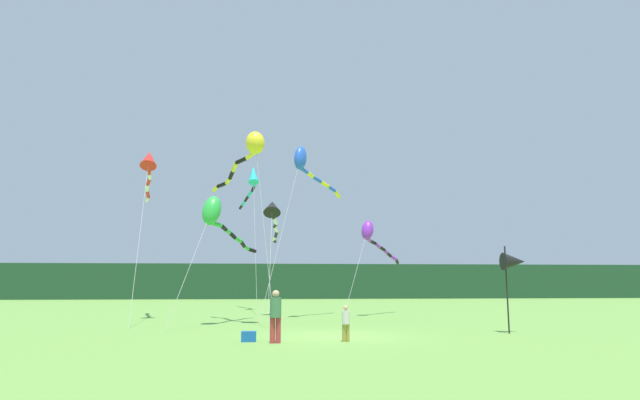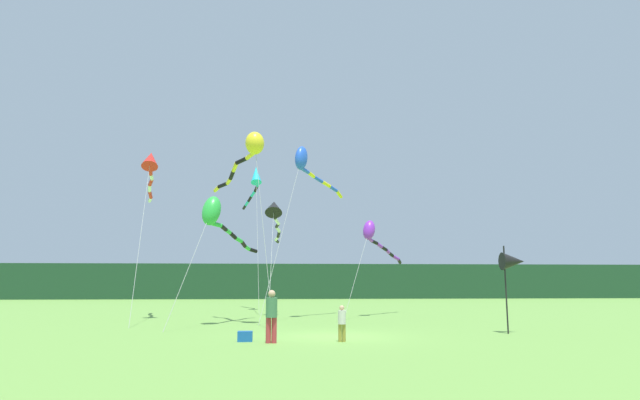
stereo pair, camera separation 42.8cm
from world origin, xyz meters
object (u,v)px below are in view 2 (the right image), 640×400
object	(u,v)px
person_child	(342,321)
kite_black	(274,212)
kite_purple	(373,236)
kite_red	(150,165)
person_adult	(271,313)
banner_flag_pole	(513,262)
kite_yellow	(250,150)
kite_blue	(306,163)
kite_green	(216,216)
kite_cyan	(255,179)
cooler_box	(245,336)

from	to	relation	value
person_child	kite_black	bearing A→B (deg)	99.74
kite_purple	kite_red	size ratio (longest dim) A/B	0.68
person_child	kite_purple	xyz separation A→B (m)	(3.47, 13.14, 4.04)
person_adult	banner_flag_pole	xyz separation A→B (m)	(9.38, 2.49, 1.79)
kite_yellow	kite_red	size ratio (longest dim) A/B	0.96
kite_blue	kite_red	distance (m)	8.56
kite_green	kite_purple	distance (m)	10.47
banner_flag_pole	kite_cyan	xyz separation A→B (m)	(-10.95, 17.49, 6.56)
kite_purple	person_child	bearing A→B (deg)	-104.80
person_adult	kite_purple	bearing A→B (deg)	66.48
kite_purple	kite_blue	world-z (taller)	kite_blue
kite_yellow	kite_purple	size ratio (longest dim) A/B	1.41
kite_cyan	kite_blue	distance (m)	9.17
banner_flag_pole	kite_yellow	distance (m)	12.86
kite_cyan	kite_blue	size ratio (longest dim) A/B	1.08
banner_flag_pole	kite_purple	distance (m)	11.61
kite_yellow	kite_green	distance (m)	3.54
kite_green	kite_blue	xyz separation A→B (m)	(4.43, 4.04, 3.53)
kite_green	kite_blue	world-z (taller)	kite_blue
cooler_box	kite_blue	bearing A→B (deg)	76.95
person_adult	kite_red	bearing A→B (deg)	121.30
kite_blue	kite_purple	bearing A→B (deg)	24.94
person_child	kite_red	xyz separation A→B (m)	(-9.24, 11.12, 7.65)
banner_flag_pole	kite_red	xyz separation A→B (m)	(-16.28, 8.85, 5.58)
kite_black	kite_purple	xyz separation A→B (m)	(5.91, -1.05, -1.51)
kite_purple	kite_red	world-z (taller)	kite_red
person_adult	banner_flag_pole	world-z (taller)	banner_flag_pole
cooler_box	kite_blue	distance (m)	14.02
kite_green	person_adult	bearing A→B (deg)	-69.39
kite_black	kite_yellow	xyz separation A→B (m)	(-1.15, -7.20, 2.04)
person_adult	kite_black	xyz separation A→B (m)	(-0.09, 14.41, 5.26)
kite_yellow	kite_blue	distance (m)	5.13
person_adult	person_child	xyz separation A→B (m)	(2.34, 0.22, -0.28)
kite_cyan	kite_red	world-z (taller)	kite_cyan
kite_green	kite_cyan	size ratio (longest dim) A/B	0.72
kite_red	kite_cyan	bearing A→B (deg)	58.34
kite_black	kite_blue	distance (m)	4.20
person_adult	kite_yellow	distance (m)	10.33
person_child	kite_blue	bearing A→B (deg)	93.53
person_adult	kite_green	xyz separation A→B (m)	(-2.78, 7.39, 4.12)
person_adult	banner_flag_pole	size ratio (longest dim) A/B	0.50
person_adult	kite_cyan	world-z (taller)	kite_cyan
kite_black	kite_cyan	distance (m)	6.54
person_child	kite_green	bearing A→B (deg)	125.56
person_adult	kite_blue	xyz separation A→B (m)	(1.65, 11.43, 7.65)
kite_yellow	kite_blue	size ratio (longest dim) A/B	0.94
person_child	kite_black	size ratio (longest dim) A/B	0.12
cooler_box	kite_cyan	size ratio (longest dim) A/B	0.05
person_child	kite_cyan	distance (m)	21.91
kite_green	banner_flag_pole	bearing A→B (deg)	-21.96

